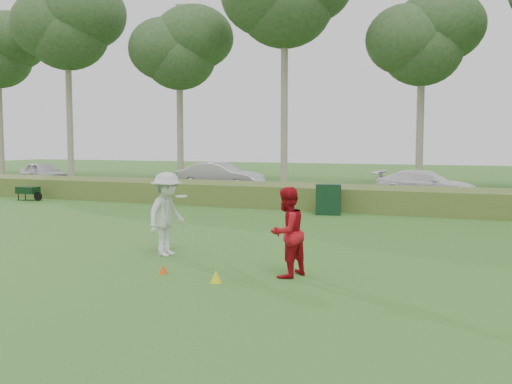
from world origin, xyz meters
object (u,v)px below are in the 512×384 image
at_px(player_red, 287,232).
at_px(cone_yellow, 216,276).
at_px(car_right, 426,185).
at_px(car_mid, 221,177).
at_px(player_white, 167,214).
at_px(utility_cabinet, 329,199).
at_px(cone_orange, 163,269).
at_px(car_left, 44,173).

relative_size(player_red, cone_yellow, 7.21).
bearing_deg(car_right, cone_yellow, 176.22).
bearing_deg(car_mid, player_white, -156.06).
height_order(car_mid, car_right, car_mid).
xyz_separation_m(player_red, utility_cabinet, (-1.84, 9.84, -0.33)).
relative_size(cone_orange, car_mid, 0.04).
height_order(car_left, car_mid, car_mid).
relative_size(utility_cabinet, car_right, 0.25).
height_order(cone_orange, utility_cabinet, utility_cabinet).
height_order(player_white, car_left, player_white).
bearing_deg(player_white, car_right, -11.24).
height_order(player_white, player_red, player_white).
bearing_deg(cone_orange, utility_cabinet, 86.91).
distance_m(utility_cabinet, car_left, 21.76).
bearing_deg(cone_yellow, player_white, 139.41).
distance_m(player_white, car_left, 25.03).
xyz_separation_m(cone_orange, cone_yellow, (1.33, -0.26, 0.03)).
bearing_deg(car_mid, cone_yellow, -152.06).
bearing_deg(car_right, car_mid, 91.43).
height_order(cone_orange, cone_yellow, cone_yellow).
bearing_deg(cone_yellow, car_right, 83.48).
bearing_deg(player_white, car_left, 53.30).
bearing_deg(cone_orange, car_mid, 112.53).
bearing_deg(player_white, utility_cabinet, -5.47).
bearing_deg(cone_yellow, player_red, 42.45).
bearing_deg(car_left, cone_orange, -109.58).
bearing_deg(car_left, car_mid, -69.79).
relative_size(utility_cabinet, car_mid, 0.24).
bearing_deg(cone_orange, player_white, 118.84).
xyz_separation_m(cone_orange, utility_cabinet, (0.57, 10.57, 0.47)).
distance_m(cone_orange, car_right, 17.57).
distance_m(car_left, car_right, 23.22).
bearing_deg(cone_yellow, car_left, 139.28).
relative_size(player_red, car_mid, 0.38).
height_order(player_red, car_mid, player_red).
bearing_deg(player_red, car_right, -164.56).
xyz_separation_m(cone_orange, car_left, (-19.88, 18.00, 0.66)).
bearing_deg(utility_cabinet, car_right, 55.75).
bearing_deg(cone_orange, cone_yellow, -11.09).
distance_m(player_red, car_right, 16.54).
height_order(cone_yellow, car_right, car_right).
xyz_separation_m(utility_cabinet, car_right, (2.76, 6.67, 0.16)).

